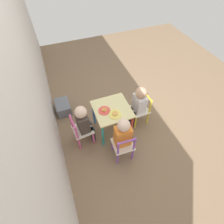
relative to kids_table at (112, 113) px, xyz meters
name	(u,v)px	position (x,y,z in m)	size (l,w,h in m)	color
ground_plane	(112,129)	(0.00, 0.00, -0.39)	(6.00, 6.00, 0.00)	#7F664C
house_wall	(27,72)	(0.00, 0.82, 0.91)	(6.00, 0.06, 2.60)	silver
kids_table	(112,113)	(0.00, 0.00, 0.00)	(0.49, 0.49, 0.48)	beige
chair_purple	(123,146)	(-0.47, 0.02, -0.14)	(0.27, 0.27, 0.51)	silver
chair_pink	(81,131)	(-0.04, 0.47, -0.14)	(0.28, 0.28, 0.51)	silver
chair_yellow	(141,110)	(0.01, -0.47, -0.14)	(0.27, 0.27, 0.51)	silver
child_left	(122,135)	(-0.41, 0.02, 0.04)	(0.21, 0.21, 0.73)	#4C608E
child_back	(84,122)	(-0.04, 0.41, 0.03)	(0.21, 0.22, 0.70)	#38383D
child_front	(138,103)	(0.01, -0.41, 0.03)	(0.20, 0.22, 0.70)	#38383D
plate_left	(115,114)	(-0.11, 0.00, 0.10)	(0.17, 0.17, 0.03)	#EADB66
plate_back	(104,110)	(0.00, 0.11, 0.10)	(0.16, 0.16, 0.03)	#E54C47
storage_bin	(63,107)	(0.65, 0.63, -0.30)	(0.32, 0.22, 0.18)	slate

